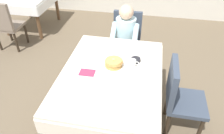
# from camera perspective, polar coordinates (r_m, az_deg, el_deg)

# --- Properties ---
(ground_plane) EXTENTS (14.00, 14.00, 0.00)m
(ground_plane) POSITION_cam_1_polar(r_m,az_deg,el_deg) (2.92, -0.18, -12.78)
(ground_plane) COLOR brown
(dining_table_main) EXTENTS (1.12, 1.52, 0.74)m
(dining_table_main) POSITION_cam_1_polar(r_m,az_deg,el_deg) (2.46, -0.21, -2.96)
(dining_table_main) COLOR silver
(dining_table_main) RESTS_ON ground
(chair_diner) EXTENTS (0.44, 0.45, 0.93)m
(chair_diner) POSITION_cam_1_polar(r_m,az_deg,el_deg) (3.48, 3.78, 7.72)
(chair_diner) COLOR #384251
(chair_diner) RESTS_ON ground
(diner_person) EXTENTS (0.40, 0.43, 1.12)m
(diner_person) POSITION_cam_1_polar(r_m,az_deg,el_deg) (3.28, 3.50, 8.53)
(diner_person) COLOR silver
(diner_person) RESTS_ON ground
(chair_right_side) EXTENTS (0.45, 0.44, 0.93)m
(chair_right_side) POSITION_cam_1_polar(r_m,az_deg,el_deg) (2.54, 17.22, -7.04)
(chair_right_side) COLOR #384251
(chair_right_side) RESTS_ON ground
(plate_breakfast) EXTENTS (0.28, 0.28, 0.02)m
(plate_breakfast) POSITION_cam_1_polar(r_m,az_deg,el_deg) (2.47, 0.37, 0.09)
(plate_breakfast) COLOR white
(plate_breakfast) RESTS_ON dining_table_main
(breakfast_stack) EXTENTS (0.21, 0.21, 0.10)m
(breakfast_stack) POSITION_cam_1_polar(r_m,az_deg,el_deg) (2.44, 0.46, 1.09)
(breakfast_stack) COLOR tan
(breakfast_stack) RESTS_ON plate_breakfast
(cup_coffee) EXTENTS (0.11, 0.08, 0.08)m
(cup_coffee) POSITION_cam_1_polar(r_m,az_deg,el_deg) (2.47, 5.51, 1.02)
(cup_coffee) COLOR white
(cup_coffee) RESTS_ON dining_table_main
(bowl_butter) EXTENTS (0.11, 0.11, 0.04)m
(bowl_butter) POSITION_cam_1_polar(r_m,az_deg,el_deg) (2.56, 6.26, 1.86)
(bowl_butter) COLOR black
(bowl_butter) RESTS_ON dining_table_main
(syrup_pitcher) EXTENTS (0.08, 0.08, 0.07)m
(syrup_pitcher) POSITION_cam_1_polar(r_m,az_deg,el_deg) (2.63, -4.42, 3.44)
(syrup_pitcher) COLOR silver
(syrup_pitcher) RESTS_ON dining_table_main
(fork_left_of_plate) EXTENTS (0.03, 0.18, 0.00)m
(fork_left_of_plate) POSITION_cam_1_polar(r_m,az_deg,el_deg) (2.49, -4.02, 0.21)
(fork_left_of_plate) COLOR silver
(fork_left_of_plate) RESTS_ON dining_table_main
(knife_right_of_plate) EXTENTS (0.03, 0.20, 0.00)m
(knife_right_of_plate) POSITION_cam_1_polar(r_m,az_deg,el_deg) (2.43, 4.69, -0.81)
(knife_right_of_plate) COLOR silver
(knife_right_of_plate) RESTS_ON dining_table_main
(spoon_near_edge) EXTENTS (0.15, 0.03, 0.00)m
(spoon_near_edge) POSITION_cam_1_polar(r_m,az_deg,el_deg) (2.23, -1.06, -4.71)
(spoon_near_edge) COLOR silver
(spoon_near_edge) RESTS_ON dining_table_main
(napkin_folded) EXTENTS (0.17, 0.13, 0.01)m
(napkin_folded) POSITION_cam_1_polar(r_m,az_deg,el_deg) (2.40, -6.55, -1.46)
(napkin_folded) COLOR #8C2D4C
(napkin_folded) RESTS_ON dining_table_main
(background_table_far) EXTENTS (0.92, 1.12, 0.74)m
(background_table_far) POSITION_cam_1_polar(r_m,az_deg,el_deg) (5.06, -20.92, 16.25)
(background_table_far) COLOR white
(background_table_far) RESTS_ON ground
(background_chair_empty) EXTENTS (0.44, 0.45, 0.93)m
(background_chair_empty) POSITION_cam_1_polar(r_m,az_deg,el_deg) (4.37, -26.44, 10.28)
(background_chair_empty) COLOR #7A6B5B
(background_chair_empty) RESTS_ON ground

